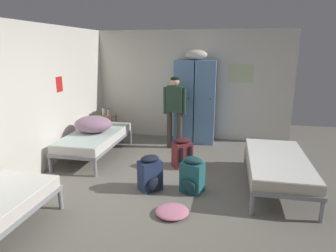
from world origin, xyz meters
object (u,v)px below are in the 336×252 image
object	(u,v)px
person_traveler	(175,106)
backpack_teal	(192,176)
clothes_pile_pink	(172,211)
locker_bank	(195,100)
water_bottle	(104,111)
backpack_navy	(150,174)
bedding_heap	(93,124)
shelf_unit	(107,124)
bed_right	(278,164)
lotion_bottle	(109,112)
backpack_maroon	(182,153)
bed_left_rear	(95,138)

from	to	relation	value
person_traveler	backpack_teal	world-z (taller)	person_traveler
clothes_pile_pink	locker_bank	bearing A→B (deg)	91.80
water_bottle	backpack_navy	distance (m)	3.03
person_traveler	clothes_pile_pink	size ratio (longest dim) A/B	3.49
bedding_heap	backpack_teal	world-z (taller)	bedding_heap
shelf_unit	clothes_pile_pink	distance (m)	3.73
bed_right	bedding_heap	size ratio (longest dim) A/B	2.58
water_bottle	lotion_bottle	size ratio (longest dim) A/B	1.14
water_bottle	person_traveler	bearing A→B (deg)	-11.79
lotion_bottle	shelf_unit	bearing A→B (deg)	150.26
clothes_pile_pink	lotion_bottle	bearing A→B (deg)	125.02
bedding_heap	backpack_teal	distance (m)	2.45
shelf_unit	person_traveler	xyz separation A→B (m)	(1.69, -0.35, 0.58)
shelf_unit	bed_right	world-z (taller)	shelf_unit
bed_right	backpack_navy	bearing A→B (deg)	-165.41
shelf_unit	backpack_teal	bearing A→B (deg)	-45.03
water_bottle	backpack_navy	size ratio (longest dim) A/B	0.36
locker_bank	shelf_unit	world-z (taller)	locker_bank
lotion_bottle	clothes_pile_pink	world-z (taller)	lotion_bottle
lotion_bottle	backpack_maroon	world-z (taller)	lotion_bottle
backpack_navy	clothes_pile_pink	size ratio (longest dim) A/B	1.25
bed_left_rear	clothes_pile_pink	world-z (taller)	bed_left_rear
shelf_unit	backpack_navy	world-z (taller)	shelf_unit
bed_right	backpack_maroon	xyz separation A→B (m)	(-1.57, 0.51, -0.12)
locker_bank	person_traveler	size ratio (longest dim) A/B	1.35
shelf_unit	bed_right	distance (m)	4.07
bedding_heap	clothes_pile_pink	size ratio (longest dim) A/B	1.67
backpack_teal	clothes_pile_pink	size ratio (longest dim) A/B	1.25
lotion_bottle	backpack_navy	xyz separation A→B (m)	(1.63, -2.36, -0.39)
bed_left_rear	water_bottle	world-z (taller)	water_bottle
lotion_bottle	backpack_teal	bearing A→B (deg)	-45.41
bed_left_rear	bedding_heap	distance (m)	0.27
backpack_navy	water_bottle	bearing A→B (deg)	126.46
bedding_heap	water_bottle	xyz separation A→B (m)	(-0.29, 1.17, 0.01)
bed_right	backpack_teal	world-z (taller)	backpack_teal
lotion_bottle	bedding_heap	bearing A→B (deg)	-82.67
water_bottle	backpack_maroon	size ratio (longest dim) A/B	0.36
clothes_pile_pink	bed_right	bearing A→B (deg)	38.12
shelf_unit	lotion_bottle	distance (m)	0.31
bed_left_rear	lotion_bottle	bearing A→B (deg)	98.86
locker_bank	clothes_pile_pink	world-z (taller)	locker_bank
water_bottle	clothes_pile_pink	size ratio (longest dim) A/B	0.45
locker_bank	backpack_navy	xyz separation A→B (m)	(-0.36, -2.61, -0.71)
bedding_heap	lotion_bottle	bearing A→B (deg)	97.33
locker_bank	person_traveler	xyz separation A→B (m)	(-0.37, -0.56, -0.04)
person_traveler	water_bottle	size ratio (longest dim) A/B	7.74
shelf_unit	clothes_pile_pink	bearing A→B (deg)	-54.45
backpack_maroon	shelf_unit	bearing A→B (deg)	145.57
locker_bank	bed_left_rear	distance (m)	2.37
locker_bank	bed_left_rear	bearing A→B (deg)	-142.10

